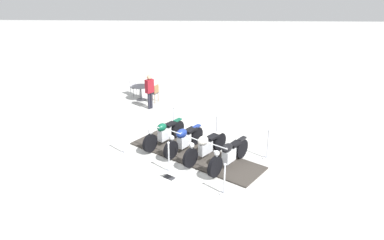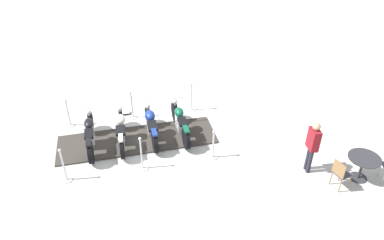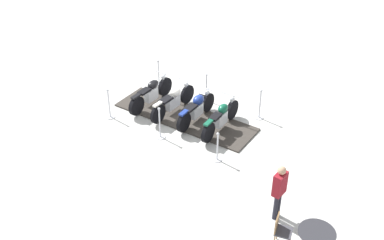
% 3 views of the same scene
% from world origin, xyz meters
% --- Properties ---
extents(ground_plane, '(80.00, 80.00, 0.00)m').
position_xyz_m(ground_plane, '(0.00, 0.00, 0.00)').
color(ground_plane, silver).
extents(display_platform, '(5.01, 4.18, 0.05)m').
position_xyz_m(display_platform, '(0.00, 0.00, 0.03)').
color(display_platform, '#38332D').
rests_on(display_platform, ground_plane).
extents(motorcycle_forest, '(1.39, 1.97, 1.00)m').
position_xyz_m(motorcycle_forest, '(1.18, -0.81, 0.51)').
color(motorcycle_forest, black).
rests_on(motorcycle_forest, display_platform).
extents(motorcycle_navy, '(1.35, 1.86, 0.99)m').
position_xyz_m(motorcycle_navy, '(0.40, -0.26, 0.53)').
color(motorcycle_navy, black).
rests_on(motorcycle_navy, display_platform).
extents(motorcycle_cream, '(1.52, 1.88, 1.01)m').
position_xyz_m(motorcycle_cream, '(-0.37, 0.30, 0.53)').
color(motorcycle_cream, black).
rests_on(motorcycle_cream, display_platform).
extents(motorcycle_black, '(1.47, 1.95, 1.02)m').
position_xyz_m(motorcycle_black, '(-1.15, 0.85, 0.52)').
color(motorcycle_black, black).
rests_on(motorcycle_black, display_platform).
extents(stanchion_left_front, '(0.30, 0.30, 1.01)m').
position_xyz_m(stanchion_left_front, '(0.94, -2.39, 0.34)').
color(stanchion_left_front, silver).
rests_on(stanchion_left_front, ground_plane).
extents(stanchion_left_rear, '(0.32, 0.32, 1.12)m').
position_xyz_m(stanchion_left_rear, '(-2.57, 0.10, 0.37)').
color(stanchion_left_rear, silver).
rests_on(stanchion_left_rear, ground_plane).
extents(stanchion_right_rear, '(0.29, 0.29, 1.04)m').
position_xyz_m(stanchion_right_rear, '(-0.94, 2.39, 0.37)').
color(stanchion_right_rear, silver).
rests_on(stanchion_right_rear, ground_plane).
extents(stanchion_right_front, '(0.32, 0.32, 1.12)m').
position_xyz_m(stanchion_right_front, '(2.57, -0.10, 0.37)').
color(stanchion_right_front, silver).
rests_on(stanchion_right_front, ground_plane).
extents(stanchion_right_mid, '(0.32, 0.32, 1.09)m').
position_xyz_m(stanchion_right_mid, '(0.81, 1.14, 0.36)').
color(stanchion_right_mid, silver).
rests_on(stanchion_right_mid, ground_plane).
extents(stanchion_left_mid, '(0.35, 0.35, 1.13)m').
position_xyz_m(stanchion_left_mid, '(-0.81, -1.14, 0.34)').
color(stanchion_left_mid, silver).
rests_on(stanchion_left_mid, ground_plane).
extents(info_placard, '(0.42, 0.40, 0.22)m').
position_xyz_m(info_placard, '(0.77, 1.54, 0.07)').
color(info_placard, '#333338').
rests_on(info_placard, ground_plane).
extents(cafe_table, '(0.88, 0.88, 0.75)m').
position_xyz_m(cafe_table, '(2.95, -6.09, 0.57)').
color(cafe_table, '#2D2D33').
rests_on(cafe_table, ground_plane).
extents(cafe_chair_near_table, '(0.56, 0.56, 0.99)m').
position_xyz_m(cafe_chair_near_table, '(3.42, -6.77, 0.57)').
color(cafe_chair_near_table, '#B7B7BC').
rests_on(cafe_chair_near_table, ground_plane).
extents(cafe_chair_across_table, '(0.52, 0.52, 0.91)m').
position_xyz_m(cafe_chair_across_table, '(2.19, -5.77, 0.53)').
color(cafe_chair_across_table, olive).
rests_on(cafe_chair_across_table, ground_plane).
extents(bystander_person, '(0.43, 0.45, 1.67)m').
position_xyz_m(bystander_person, '(2.29, -4.83, 1.00)').
color(bystander_person, '#23232D').
rests_on(bystander_person, ground_plane).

